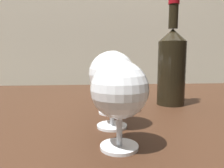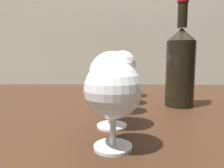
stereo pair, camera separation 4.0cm
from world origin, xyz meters
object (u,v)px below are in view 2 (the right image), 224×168
object	(u,v)px
wine_glass_white	(112,75)
wine_bottle	(180,66)
wine_glass_cabernet	(119,70)
wine_glass_amber	(123,65)
wine_glass_rose	(113,92)
wine_glass_port	(115,72)

from	to	relation	value
wine_glass_white	wine_bottle	xyz separation A→B (m)	(0.19, 0.18, 0.01)
wine_glass_white	wine_glass_cabernet	bearing A→B (deg)	84.68
wine_glass_white	wine_bottle	world-z (taller)	wine_bottle
wine_glass_white	wine_glass_amber	distance (m)	0.31
wine_glass_cabernet	wine_glass_amber	bearing A→B (deg)	82.77
wine_glass_rose	wine_glass_cabernet	world-z (taller)	wine_glass_cabernet
wine_glass_rose	wine_bottle	xyz separation A→B (m)	(0.18, 0.28, 0.03)
wine_glass_rose	wine_glass_white	distance (m)	0.10
wine_glass_white	wine_glass_port	world-z (taller)	wine_glass_white
wine_glass_amber	wine_glass_port	bearing A→B (deg)	-97.23
wine_glass_rose	wine_glass_cabernet	size ratio (longest dim) A/B	0.91
wine_glass_cabernet	wine_glass_amber	size ratio (longest dim) A/B	0.92
wine_glass_rose	wine_glass_port	world-z (taller)	wine_glass_port
wine_glass_rose	wine_bottle	distance (m)	0.33
wine_glass_white	wine_bottle	size ratio (longest dim) A/B	0.51
wine_glass_rose	wine_glass_port	bearing A→B (deg)	88.96
wine_glass_port	wine_glass_cabernet	world-z (taller)	wine_glass_cabernet
wine_glass_white	wine_glass_port	xyz separation A→B (m)	(0.01, 0.10, -0.00)
wine_glass_white	wine_glass_cabernet	size ratio (longest dim) A/B	1.02
wine_glass_amber	wine_bottle	world-z (taller)	wine_bottle
wine_glass_port	wine_glass_cabernet	bearing A→B (deg)	82.76
wine_glass_rose	wine_bottle	bearing A→B (deg)	56.53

